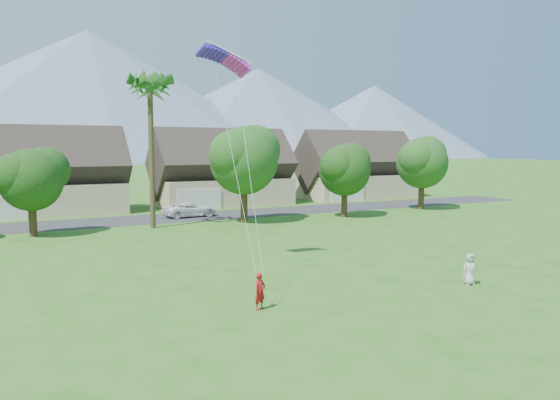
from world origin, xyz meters
TOP-DOWN VIEW (x-y plane):
  - ground at (0.00, 0.00)m, footprint 500.00×500.00m
  - street at (0.00, 34.00)m, footprint 90.00×7.00m
  - kite_flyer at (-4.16, 3.92)m, footprint 0.65×0.54m
  - watcher at (6.53, 2.79)m, footprint 0.87×0.71m
  - parked_car at (3.08, 34.00)m, footprint 5.13×2.59m
  - mountain_ridge at (10.40, 260.00)m, footprint 540.00×240.00m
  - houses_row at (0.49, 42.99)m, footprint 72.75×8.19m
  - tree_row at (-1.14, 27.92)m, footprint 62.27×6.67m
  - fan_palm at (-2.00, 28.50)m, footprint 3.00×3.00m
  - parafoil_kite at (-2.27, 12.07)m, footprint 2.90×1.03m

SIDE VIEW (x-z plane):
  - ground at x=0.00m, z-range 0.00..0.00m
  - street at x=0.00m, z-range 0.00..0.01m
  - parked_car at x=3.08m, z-range 0.00..1.39m
  - kite_flyer at x=-4.16m, z-range 0.00..1.52m
  - watcher at x=6.53m, z-range 0.00..1.53m
  - houses_row at x=0.49m, z-range -0.99..7.87m
  - tree_row at x=-1.14m, z-range 0.66..9.11m
  - parafoil_kite at x=-2.27m, z-range 11.16..11.66m
  - fan_palm at x=-2.00m, z-range 4.90..18.70m
  - mountain_ridge at x=10.40m, z-range -5.93..64.07m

